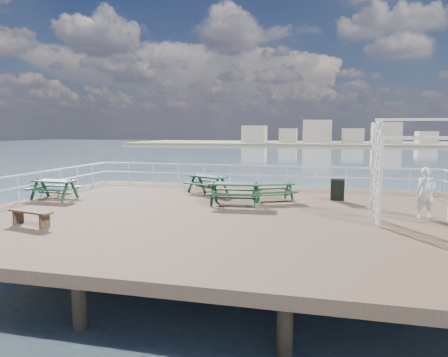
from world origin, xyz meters
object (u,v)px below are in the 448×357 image
flat_bench_far (31,214)px  person (426,193)px  picnic_table_d (235,189)px  picnic_table_b (208,181)px  trellis_arbor (417,177)px  picnic_table_a (54,185)px  picnic_table_c (273,188)px

flat_bench_far → person: (11.92, 3.90, 0.50)m
picnic_table_d → picnic_table_b: bearing=120.1°
picnic_table_b → flat_bench_far: picnic_table_b is taller
picnic_table_b → person: (8.44, -3.57, 0.27)m
picnic_table_d → trellis_arbor: 6.41m
trellis_arbor → person: bearing=59.0°
picnic_table_b → picnic_table_a: bearing=-123.3°
picnic_table_c → trellis_arbor: 5.74m
picnic_table_b → picnic_table_d: bearing=-26.6°
picnic_table_a → trellis_arbor: bearing=-2.1°
flat_bench_far → person: bearing=31.2°
picnic_table_b → trellis_arbor: size_ratio=0.72×
picnic_table_c → person: size_ratio=1.26×
picnic_table_b → person: size_ratio=1.39×
flat_bench_far → person: person is taller
picnic_table_b → trellis_arbor: 9.17m
picnic_table_a → picnic_table_d: (7.74, 0.39, 0.05)m
picnic_table_a → picnic_table_b: size_ratio=0.83×
trellis_arbor → person: size_ratio=1.93×
flat_bench_far → picnic_table_d: bearing=54.9°
picnic_table_a → flat_bench_far: bearing=-57.5°
picnic_table_a → picnic_table_d: size_ratio=0.92×
picnic_table_a → person: 14.34m
picnic_table_c → trellis_arbor: (4.79, -3.03, 0.91)m
picnic_table_b → picnic_table_c: (3.17, -1.44, -0.05)m
trellis_arbor → person: trellis_arbor is taller
picnic_table_b → picnic_table_d: picnic_table_d is taller
picnic_table_b → flat_bench_far: 8.24m
picnic_table_b → trellis_arbor: (7.96, -4.47, 0.86)m
trellis_arbor → picnic_table_c: bearing=144.9°
flat_bench_far → trellis_arbor: (11.44, 3.00, 1.10)m
picnic_table_b → flat_bench_far: (-3.48, -7.47, -0.23)m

